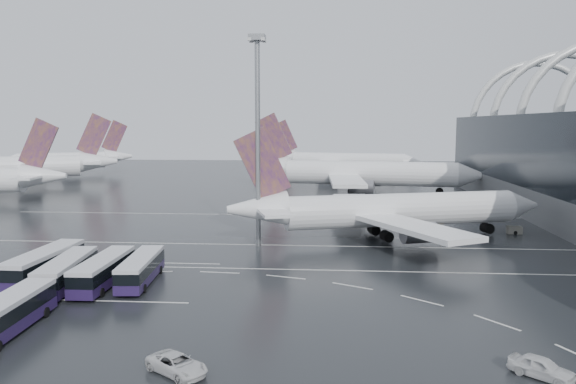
# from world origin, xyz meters

# --- Properties ---
(ground) EXTENTS (420.00, 420.00, 0.00)m
(ground) POSITION_xyz_m (0.00, 0.00, 0.00)
(ground) COLOR black
(ground) RESTS_ON ground
(lane_marking_near) EXTENTS (120.00, 0.25, 0.01)m
(lane_marking_near) POSITION_xyz_m (0.00, -2.00, 0.01)
(lane_marking_near) COLOR silver
(lane_marking_near) RESTS_ON ground
(lane_marking_mid) EXTENTS (120.00, 0.25, 0.01)m
(lane_marking_mid) POSITION_xyz_m (0.00, 12.00, 0.01)
(lane_marking_mid) COLOR silver
(lane_marking_mid) RESTS_ON ground
(lane_marking_far) EXTENTS (120.00, 0.25, 0.01)m
(lane_marking_far) POSITION_xyz_m (0.00, 40.00, 0.01)
(lane_marking_far) COLOR silver
(lane_marking_far) RESTS_ON ground
(bus_bay_line_south) EXTENTS (28.00, 0.25, 0.01)m
(bus_bay_line_south) POSITION_xyz_m (-24.00, -16.00, 0.01)
(bus_bay_line_south) COLOR silver
(bus_bay_line_south) RESTS_ON ground
(bus_bay_line_north) EXTENTS (28.00, 0.25, 0.01)m
(bus_bay_line_north) POSITION_xyz_m (-24.00, 0.00, 0.01)
(bus_bay_line_north) COLOR silver
(bus_bay_line_north) RESTS_ON ground
(airliner_main) EXTENTS (51.21, 44.34, 17.67)m
(airliner_main) POSITION_xyz_m (12.97, 18.07, 4.43)
(airliner_main) COLOR white
(airliner_main) RESTS_ON ground
(airliner_gate_b) EXTENTS (60.60, 53.83, 21.08)m
(airliner_gate_b) POSITION_xyz_m (11.23, 75.52, 5.28)
(airliner_gate_b) COLOR white
(airliner_gate_b) RESTS_ON ground
(airliner_gate_c) EXTENTS (54.88, 49.84, 19.72)m
(airliner_gate_c) POSITION_xyz_m (7.26, 128.63, 4.93)
(airliner_gate_c) COLOR white
(airliner_gate_c) RESTS_ON ground
(jet_remote_mid) EXTENTS (47.00, 38.39, 21.47)m
(jet_remote_mid) POSITION_xyz_m (-83.32, 88.86, 5.54)
(jet_remote_mid) COLOR white
(jet_remote_mid) RESTS_ON ground
(jet_remote_far) EXTENTS (41.27, 33.86, 19.66)m
(jet_remote_far) POSITION_xyz_m (-89.17, 124.33, 5.07)
(jet_remote_far) COLOR white
(jet_remote_far) RESTS_ON ground
(bus_row_near_a) EXTENTS (3.65, 14.00, 3.43)m
(bus_row_near_a) POSITION_xyz_m (-28.88, -8.89, 1.88)
(bus_row_near_a) COLOR #221440
(bus_row_near_a) RESTS_ON ground
(bus_row_near_b) EXTENTS (4.28, 13.23, 3.20)m
(bus_row_near_b) POSITION_xyz_m (-24.99, -11.35, 1.76)
(bus_row_near_b) COLOR #221440
(bus_row_near_b) RESTS_ON ground
(bus_row_near_c) EXTENTS (3.28, 13.02, 3.19)m
(bus_row_near_c) POSITION_xyz_m (-21.07, -10.70, 1.75)
(bus_row_near_c) COLOR #221440
(bus_row_near_c) RESTS_ON ground
(bus_row_near_d) EXTENTS (3.80, 12.50, 3.03)m
(bus_row_near_d) POSITION_xyz_m (-17.29, -9.17, 1.67)
(bus_row_near_d) COLOR #221440
(bus_row_near_d) RESTS_ON ground
(bus_row_far_b) EXTENTS (3.40, 12.88, 3.15)m
(bus_row_far_b) POSITION_xyz_m (-23.52, -25.37, 1.73)
(bus_row_far_b) COLOR #221440
(bus_row_far_b) RESTS_ON ground
(van_curve_a) EXTENTS (5.49, 4.83, 1.41)m
(van_curve_a) POSITION_xyz_m (-6.74, -31.99, 0.70)
(van_curve_a) COLOR silver
(van_curve_a) RESTS_ON ground
(van_curve_b) EXTENTS (4.64, 4.36, 1.55)m
(van_curve_b) POSITION_xyz_m (19.42, -30.62, 0.77)
(van_curve_b) COLOR silver
(van_curve_b) RESTS_ON ground
(floodlight_mast) EXTENTS (2.36, 2.36, 30.77)m
(floodlight_mast) POSITION_xyz_m (-6.50, 11.71, 19.36)
(floodlight_mast) COLOR gray
(floodlight_mast) RESTS_ON ground
(gse_cart_belly_a) EXTENTS (1.92, 1.13, 1.04)m
(gse_cart_belly_a) POSITION_xyz_m (22.25, 23.44, 0.52)
(gse_cart_belly_a) COLOR #B17C17
(gse_cart_belly_a) RESTS_ON ground
(gse_cart_belly_b) EXTENTS (1.95, 1.15, 1.06)m
(gse_cart_belly_b) POSITION_xyz_m (20.57, 25.45, 0.53)
(gse_cart_belly_b) COLOR slate
(gse_cart_belly_b) RESTS_ON ground
(gse_cart_belly_d) EXTENTS (2.29, 1.35, 1.25)m
(gse_cart_belly_d) POSITION_xyz_m (34.66, 23.94, 0.62)
(gse_cart_belly_d) COLOR slate
(gse_cart_belly_d) RESTS_ON ground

